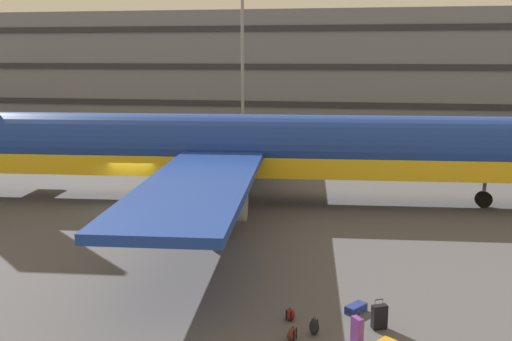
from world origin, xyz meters
TOP-DOWN VIEW (x-y plane):
  - ground_plane at (0.00, 0.00)m, footprint 600.00×600.00m
  - terminal_structure at (0.00, 49.99)m, footprint 138.14×16.33m
  - airliner at (5.57, 2.23)m, footprint 41.05×33.34m
  - suitcase_purple at (13.03, -12.50)m, footprint 0.53×0.41m
  - suitcase_small at (12.32, -11.44)m, footprint 0.76×0.84m
  - suitcase_silver at (12.35, -13.56)m, footprint 0.39×0.41m
  - backpack_large at (10.25, -12.38)m, footprint 0.39×0.38m
  - backpack_red at (10.43, -13.67)m, footprint 0.34×0.40m
  - backpack_navy at (11.06, -13.23)m, footprint 0.34×0.28m

SIDE VIEW (x-z plane):
  - ground_plane at x=0.00m, z-range 0.00..0.00m
  - suitcase_small at x=12.32m, z-range 0.00..0.27m
  - backpack_large at x=10.25m, z-range -0.03..0.43m
  - backpack_red at x=10.43m, z-range -0.03..0.43m
  - backpack_navy at x=11.06m, z-range -0.03..0.53m
  - suitcase_purple at x=13.03m, z-range -0.06..0.90m
  - suitcase_silver at x=12.35m, z-range -0.06..0.94m
  - airliner at x=5.57m, z-range -2.07..8.32m
  - terminal_structure at x=0.00m, z-range 0.00..13.81m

